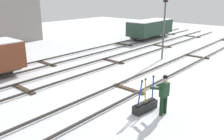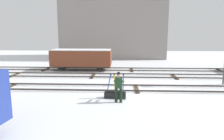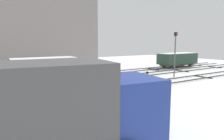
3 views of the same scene
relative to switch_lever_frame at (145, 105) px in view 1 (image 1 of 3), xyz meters
name	(u,v)px [view 1 (image 1 of 3)]	position (x,y,z in m)	size (l,w,h in m)	color
ground_plane	(129,90)	(1.38, 1.89, -0.25)	(60.00, 60.00, 0.00)	white
track_main_line	(129,88)	(1.38, 1.89, -0.14)	(44.00, 1.94, 0.18)	#38332D
track_siding_near	(76,72)	(1.38, 5.96, -0.14)	(44.00, 1.94, 0.18)	#38332D
track_siding_far	(47,63)	(1.38, 9.06, -0.14)	(44.00, 1.94, 0.18)	#38332D
switch_lever_frame	(145,105)	(0.00, 0.00, 0.00)	(1.27, 0.49, 1.45)	black
rail_worker	(164,93)	(0.21, -0.70, 0.70)	(0.59, 0.70, 1.69)	black
signal_post	(164,23)	(7.82, 3.61, 2.46)	(0.24, 0.32, 4.51)	#4C4C4C
freight_car_back_track	(150,28)	(14.83, 9.06, 0.93)	(6.09, 2.29, 2.00)	#2D2B28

